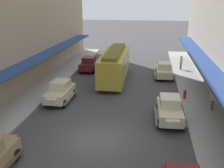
{
  "coord_description": "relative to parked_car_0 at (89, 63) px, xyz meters",
  "views": [
    {
      "loc": [
        3.22,
        -14.35,
        8.66
      ],
      "look_at": [
        0.0,
        6.0,
        1.8
      ],
      "focal_mm": 40.85,
      "sensor_mm": 36.0,
      "label": 1
    }
  ],
  "objects": [
    {
      "name": "fire_hydrant",
      "position": [
        10.87,
        -8.41,
        -0.38
      ],
      "size": [
        0.24,
        0.24,
        0.82
      ],
      "color": "#B21E19",
      "rests_on": "sidewalk_right"
    },
    {
      "name": "pedestrian_1",
      "position": [
        11.48,
        1.93,
        0.07
      ],
      "size": [
        0.36,
        0.28,
        1.67
      ],
      "color": "slate",
      "rests_on": "sidewalk_right"
    },
    {
      "name": "parked_car_2",
      "position": [
        9.26,
        -12.81,
        0.0
      ],
      "size": [
        2.26,
        4.3,
        1.84
      ],
      "color": "beige",
      "rests_on": "ground"
    },
    {
      "name": "ground_plane",
      "position": [
        4.52,
        -16.27,
        -0.94
      ],
      "size": [
        200.0,
        200.0,
        0.0
      ],
      "primitive_type": "plane",
      "color": "#424244"
    },
    {
      "name": "parked_car_5",
      "position": [
        9.24,
        -1.71,
        0.0
      ],
      "size": [
        2.19,
        4.28,
        1.84
      ],
      "color": "beige",
      "rests_on": "ground"
    },
    {
      "name": "parked_car_3",
      "position": [
        -0.13,
        -10.4,
        0.0
      ],
      "size": [
        2.15,
        4.26,
        1.84
      ],
      "color": "beige",
      "rests_on": "ground"
    },
    {
      "name": "sidewalk_right",
      "position": [
        12.02,
        -16.27,
        -0.87
      ],
      "size": [
        3.0,
        60.0,
        0.15
      ],
      "primitive_type": "cube",
      "color": "#A8A59E",
      "rests_on": "ground"
    },
    {
      "name": "pedestrian_0",
      "position": [
        12.74,
        -10.68,
        0.05
      ],
      "size": [
        0.36,
        0.24,
        1.64
      ],
      "color": "slate",
      "rests_on": "sidewalk_right"
    },
    {
      "name": "streetcar",
      "position": [
        3.77,
        -3.52,
        0.96
      ],
      "size": [
        2.69,
        9.65,
        3.46
      ],
      "color": "gold",
      "rests_on": "ground"
    },
    {
      "name": "parked_car_0",
      "position": [
        0.0,
        0.0,
        0.0
      ],
      "size": [
        2.25,
        4.3,
        1.84
      ],
      "color": "#591919",
      "rests_on": "ground"
    }
  ]
}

